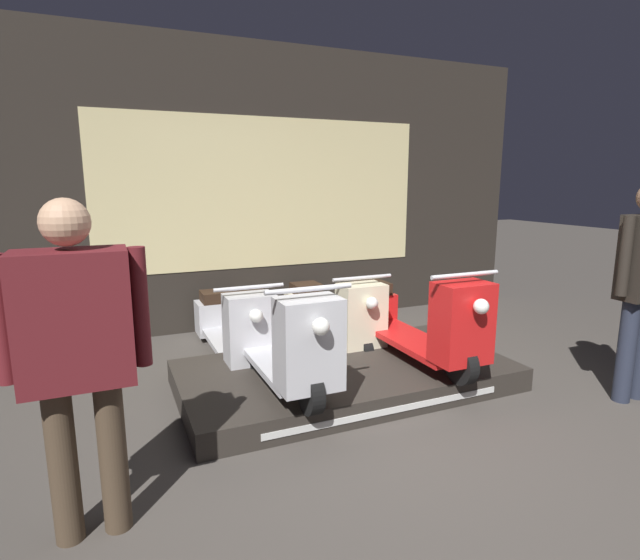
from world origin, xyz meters
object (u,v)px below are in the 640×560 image
object	(u,v)px
scooter_display_right	(412,320)
scooter_backrow_0	(232,326)
scooter_display_left	(277,338)
person_left_browsing	(77,343)
scooter_backrow_1	(332,315)

from	to	relation	value
scooter_display_right	scooter_backrow_0	size ratio (longest dim) A/B	1.00
scooter_display_left	scooter_display_right	xyz separation A→B (m)	(1.22, 0.00, 0.00)
scooter_backrow_0	person_left_browsing	world-z (taller)	person_left_browsing
scooter_display_right	person_left_browsing	distance (m)	2.78
scooter_backrow_1	person_left_browsing	size ratio (longest dim) A/B	1.11
scooter_display_right	person_left_browsing	bearing A→B (deg)	-157.12
scooter_display_left	person_left_browsing	distance (m)	1.75
scooter_display_left	scooter_backrow_1	distance (m)	1.44
scooter_display_right	scooter_backrow_1	size ratio (longest dim) A/B	1.00
scooter_display_right	scooter_display_left	bearing A→B (deg)	180.00
scooter_display_left	person_left_browsing	xyz separation A→B (m)	(-1.31, -1.07, 0.45)
scooter_display_left	scooter_display_right	distance (m)	1.22
scooter_backrow_1	person_left_browsing	world-z (taller)	person_left_browsing
person_left_browsing	scooter_display_left	bearing A→B (deg)	39.23
scooter_display_left	scooter_backrow_0	distance (m)	1.08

